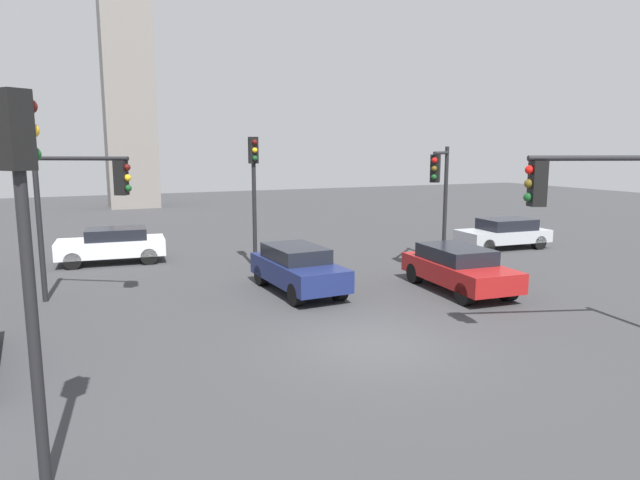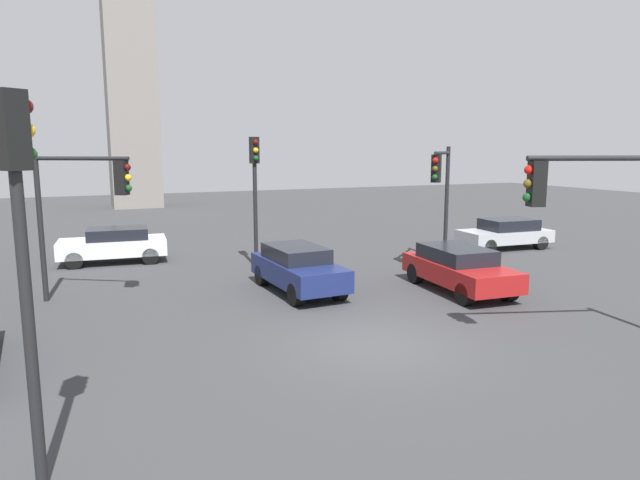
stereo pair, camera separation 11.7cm
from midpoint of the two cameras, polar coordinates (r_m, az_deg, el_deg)
name	(u,v)px [view 2 (the right image)]	position (r m, az deg, el deg)	size (l,w,h in m)	color
ground_plane	(374,345)	(13.58, 5.77, -10.60)	(98.07, 98.07, 0.00)	#38383A
traffic_light_0	(620,205)	(14.20, 28.45, 3.19)	(4.26, 1.59, 4.67)	black
traffic_light_1	(83,196)	(17.88, -22.86, 4.17)	(2.62, 1.71, 4.51)	black
traffic_light_2	(21,220)	(8.10, -27.82, 1.84)	(0.49, 0.45, 5.34)	black
traffic_light_3	(255,177)	(21.70, -6.49, 6.37)	(0.32, 0.46, 5.05)	black
traffic_light_4	(442,183)	(21.98, 12.43, 5.72)	(2.13, 2.06, 4.70)	black
car_0	(506,233)	(27.45, 18.51, 0.68)	(4.33, 2.14, 1.39)	#ADB2B7
car_1	(114,244)	(24.28, -20.11, -0.41)	(4.30, 2.22, 1.43)	silver
car_2	(459,268)	(18.81, 14.12, -2.77)	(2.18, 4.54, 1.44)	maroon
car_3	(298,268)	(18.13, -2.09, -2.85)	(1.92, 4.30, 1.49)	navy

